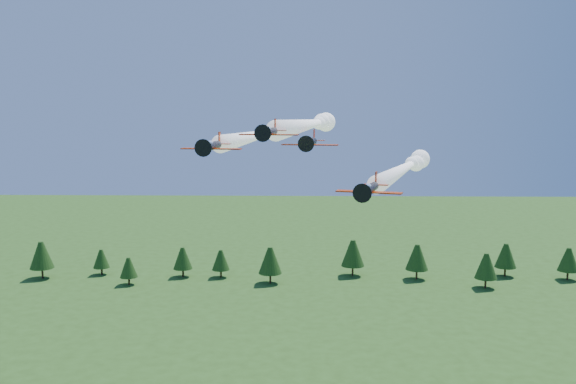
{
  "coord_description": "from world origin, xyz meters",
  "views": [
    {
      "loc": [
        2.22,
        -81.94,
        53.67
      ],
      "look_at": [
        0.24,
        0.0,
        42.65
      ],
      "focal_mm": 40.0,
      "sensor_mm": 36.0,
      "label": 1
    }
  ],
  "objects_px": {
    "plane_left": "(259,135)",
    "plane_slot": "(310,142)",
    "plane_lead": "(311,124)",
    "plane_right": "(404,168)"
  },
  "relations": [
    {
      "from": "plane_right",
      "to": "plane_slot",
      "type": "relative_size",
      "value": 5.75
    },
    {
      "from": "plane_lead",
      "to": "plane_right",
      "type": "distance_m",
      "value": 17.89
    },
    {
      "from": "plane_left",
      "to": "plane_slot",
      "type": "xyz_separation_m",
      "value": [
        9.06,
        -26.53,
        0.22
      ]
    },
    {
      "from": "plane_left",
      "to": "plane_right",
      "type": "distance_m",
      "value": 26.94
    },
    {
      "from": "plane_left",
      "to": "plane_slot",
      "type": "bearing_deg",
      "value": -63.91
    },
    {
      "from": "plane_left",
      "to": "plane_right",
      "type": "relative_size",
      "value": 1.15
    },
    {
      "from": "plane_right",
      "to": "plane_slot",
      "type": "bearing_deg",
      "value": -113.52
    },
    {
      "from": "plane_lead",
      "to": "plane_slot",
      "type": "relative_size",
      "value": 6.59
    },
    {
      "from": "plane_left",
      "to": "plane_lead",
      "type": "bearing_deg",
      "value": -43.2
    },
    {
      "from": "plane_lead",
      "to": "plane_right",
      "type": "xyz_separation_m",
      "value": [
        15.92,
        3.2,
        -7.52
      ]
    }
  ]
}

